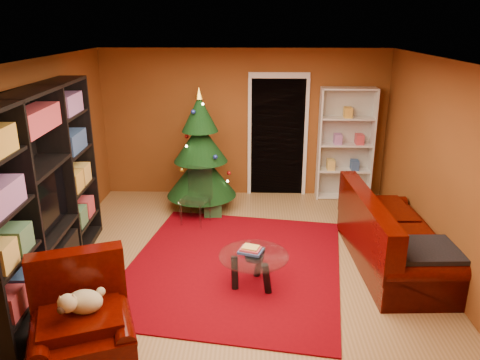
{
  "coord_description": "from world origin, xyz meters",
  "views": [
    {
      "loc": [
        0.17,
        -5.4,
        3.03
      ],
      "look_at": [
        0.0,
        0.4,
        1.05
      ],
      "focal_mm": 35.0,
      "sensor_mm": 36.0,
      "label": 1
    }
  ],
  "objects_px": {
    "rug": "(234,265)",
    "dog": "(85,302)",
    "acrylic_chair": "(195,200)",
    "media_unit": "(39,193)",
    "sofa": "(396,231)",
    "christmas_tree": "(201,152)",
    "white_bookshelf": "(345,145)",
    "gift_box_green": "(213,208)",
    "armchair": "(81,323)",
    "gift_box_red": "(211,189)",
    "coffee_table": "(254,270)"
  },
  "relations": [
    {
      "from": "rug",
      "to": "dog",
      "type": "bearing_deg",
      "value": -127.02
    },
    {
      "from": "dog",
      "to": "acrylic_chair",
      "type": "distance_m",
      "value": 3.11
    },
    {
      "from": "acrylic_chair",
      "to": "media_unit",
      "type": "bearing_deg",
      "value": -111.21
    },
    {
      "from": "dog",
      "to": "rug",
      "type": "bearing_deg",
      "value": 31.96
    },
    {
      "from": "sofa",
      "to": "acrylic_chair",
      "type": "xyz_separation_m",
      "value": [
        -2.74,
        1.18,
        -0.07
      ]
    },
    {
      "from": "christmas_tree",
      "to": "sofa",
      "type": "distance_m",
      "value": 3.31
    },
    {
      "from": "media_unit",
      "to": "white_bookshelf",
      "type": "bearing_deg",
      "value": 33.89
    },
    {
      "from": "media_unit",
      "to": "white_bookshelf",
      "type": "distance_m",
      "value": 5.07
    },
    {
      "from": "media_unit",
      "to": "gift_box_green",
      "type": "xyz_separation_m",
      "value": [
        1.8,
        2.12,
        -1.02
      ]
    },
    {
      "from": "armchair",
      "to": "acrylic_chair",
      "type": "bearing_deg",
      "value": 56.66
    },
    {
      "from": "gift_box_red",
      "to": "coffee_table",
      "type": "bearing_deg",
      "value": -75.63
    },
    {
      "from": "rug",
      "to": "media_unit",
      "type": "height_order",
      "value": "media_unit"
    },
    {
      "from": "white_bookshelf",
      "to": "dog",
      "type": "bearing_deg",
      "value": -125.13
    },
    {
      "from": "media_unit",
      "to": "christmas_tree",
      "type": "bearing_deg",
      "value": 53.82
    },
    {
      "from": "sofa",
      "to": "dog",
      "type": "bearing_deg",
      "value": 115.96
    },
    {
      "from": "armchair",
      "to": "coffee_table",
      "type": "height_order",
      "value": "armchair"
    },
    {
      "from": "gift_box_green",
      "to": "coffee_table",
      "type": "relative_size",
      "value": 0.34
    },
    {
      "from": "rug",
      "to": "white_bookshelf",
      "type": "bearing_deg",
      "value": 54.29
    },
    {
      "from": "gift_box_green",
      "to": "white_bookshelf",
      "type": "distance_m",
      "value": 2.58
    },
    {
      "from": "white_bookshelf",
      "to": "coffee_table",
      "type": "height_order",
      "value": "white_bookshelf"
    },
    {
      "from": "christmas_tree",
      "to": "gift_box_red",
      "type": "distance_m",
      "value": 1.09
    },
    {
      "from": "gift_box_green",
      "to": "coffee_table",
      "type": "height_order",
      "value": "coffee_table"
    },
    {
      "from": "gift_box_red",
      "to": "sofa",
      "type": "bearing_deg",
      "value": -43.22
    },
    {
      "from": "gift_box_green",
      "to": "sofa",
      "type": "bearing_deg",
      "value": -31.46
    },
    {
      "from": "white_bookshelf",
      "to": "acrylic_chair",
      "type": "relative_size",
      "value": 2.51
    },
    {
      "from": "media_unit",
      "to": "acrylic_chair",
      "type": "relative_size",
      "value": 3.76
    },
    {
      "from": "white_bookshelf",
      "to": "armchair",
      "type": "height_order",
      "value": "white_bookshelf"
    },
    {
      "from": "gift_box_red",
      "to": "acrylic_chair",
      "type": "xyz_separation_m",
      "value": [
        -0.12,
        -1.28,
        0.28
      ]
    },
    {
      "from": "gift_box_red",
      "to": "gift_box_green",
      "type": "bearing_deg",
      "value": -82.56
    },
    {
      "from": "coffee_table",
      "to": "white_bookshelf",
      "type": "bearing_deg",
      "value": 62.48
    },
    {
      "from": "white_bookshelf",
      "to": "dog",
      "type": "xyz_separation_m",
      "value": [
        -3.15,
        -4.3,
        -0.41
      ]
    },
    {
      "from": "gift_box_red",
      "to": "white_bookshelf",
      "type": "bearing_deg",
      "value": -0.48
    },
    {
      "from": "gift_box_green",
      "to": "dog",
      "type": "xyz_separation_m",
      "value": [
        -0.89,
        -3.38,
        0.43
      ]
    },
    {
      "from": "christmas_tree",
      "to": "white_bookshelf",
      "type": "relative_size",
      "value": 1.02
    },
    {
      "from": "sofa",
      "to": "acrylic_chair",
      "type": "bearing_deg",
      "value": 63.92
    },
    {
      "from": "christmas_tree",
      "to": "media_unit",
      "type": "bearing_deg",
      "value": -123.25
    },
    {
      "from": "rug",
      "to": "coffee_table",
      "type": "distance_m",
      "value": 0.59
    },
    {
      "from": "armchair",
      "to": "gift_box_red",
      "type": "bearing_deg",
      "value": 58.64
    },
    {
      "from": "gift_box_red",
      "to": "armchair",
      "type": "height_order",
      "value": "armchair"
    },
    {
      "from": "media_unit",
      "to": "sofa",
      "type": "relative_size",
      "value": 1.37
    },
    {
      "from": "gift_box_red",
      "to": "christmas_tree",
      "type": "bearing_deg",
      "value": -98.03
    },
    {
      "from": "gift_box_green",
      "to": "white_bookshelf",
      "type": "height_order",
      "value": "white_bookshelf"
    },
    {
      "from": "armchair",
      "to": "coffee_table",
      "type": "relative_size",
      "value": 1.19
    },
    {
      "from": "christmas_tree",
      "to": "acrylic_chair",
      "type": "distance_m",
      "value": 0.88
    },
    {
      "from": "media_unit",
      "to": "coffee_table",
      "type": "distance_m",
      "value": 2.64
    },
    {
      "from": "christmas_tree",
      "to": "coffee_table",
      "type": "relative_size",
      "value": 2.49
    },
    {
      "from": "media_unit",
      "to": "christmas_tree",
      "type": "height_order",
      "value": "media_unit"
    },
    {
      "from": "media_unit",
      "to": "rug",
      "type": "bearing_deg",
      "value": 9.11
    },
    {
      "from": "media_unit",
      "to": "dog",
      "type": "relative_size",
      "value": 7.57
    },
    {
      "from": "rug",
      "to": "acrylic_chair",
      "type": "height_order",
      "value": "acrylic_chair"
    }
  ]
}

